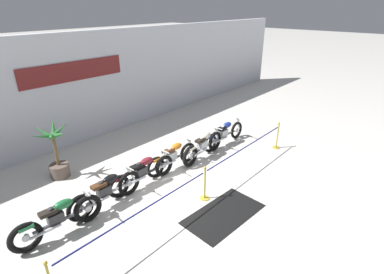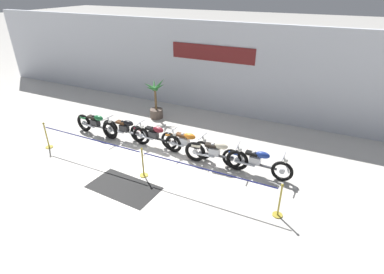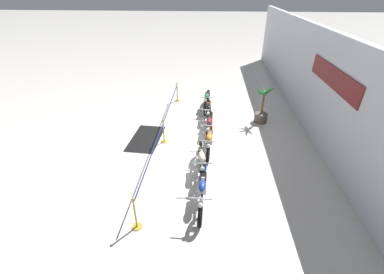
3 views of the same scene
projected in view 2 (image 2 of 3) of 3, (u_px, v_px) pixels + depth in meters
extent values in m
plane|color=silver|center=(160.00, 159.00, 10.84)|extent=(120.00, 120.00, 0.00)
cube|color=silver|center=(215.00, 69.00, 13.97)|extent=(28.00, 0.25, 4.20)
cube|color=maroon|center=(212.00, 53.00, 13.55)|extent=(4.01, 0.04, 0.70)
torus|color=black|center=(110.00, 130.00, 12.06)|extent=(0.76, 0.19, 0.75)
torus|color=black|center=(84.00, 123.00, 12.71)|extent=(0.76, 0.19, 0.75)
cylinder|color=silver|center=(110.00, 130.00, 12.06)|extent=(0.18, 0.09, 0.17)
cylinder|color=silver|center=(84.00, 123.00, 12.71)|extent=(0.18, 0.09, 0.17)
cylinder|color=silver|center=(111.00, 124.00, 11.89)|extent=(0.31, 0.08, 0.59)
cube|color=#2D2D30|center=(95.00, 123.00, 12.34)|extent=(0.37, 0.24, 0.26)
cylinder|color=#2D2D30|center=(95.00, 118.00, 12.22)|extent=(0.19, 0.12, 0.24)
cylinder|color=#2D2D30|center=(94.00, 118.00, 12.26)|extent=(0.19, 0.12, 0.24)
cylinder|color=silver|center=(88.00, 125.00, 12.42)|extent=(0.70, 0.12, 0.07)
cube|color=#47474C|center=(97.00, 126.00, 12.38)|extent=(1.18, 0.14, 0.06)
ellipsoid|color=#1E6B38|center=(98.00, 118.00, 12.11)|extent=(0.47, 0.25, 0.22)
cube|color=black|center=(92.00, 117.00, 12.29)|extent=(0.41, 0.23, 0.09)
cube|color=#1E6B38|center=(84.00, 117.00, 12.57)|extent=(0.33, 0.18, 0.08)
cylinder|color=silver|center=(108.00, 118.00, 11.82)|extent=(0.08, 0.62, 0.04)
sphere|color=silver|center=(110.00, 121.00, 11.85)|extent=(0.14, 0.14, 0.14)
torus|color=black|center=(141.00, 136.00, 11.65)|extent=(0.75, 0.12, 0.75)
torus|color=black|center=(110.00, 128.00, 12.24)|extent=(0.75, 0.12, 0.75)
cylinder|color=silver|center=(141.00, 136.00, 11.65)|extent=(0.18, 0.08, 0.18)
cylinder|color=silver|center=(110.00, 128.00, 12.24)|extent=(0.18, 0.08, 0.18)
cylinder|color=silver|center=(143.00, 130.00, 11.48)|extent=(0.30, 0.06, 0.59)
cube|color=#2D2D30|center=(124.00, 128.00, 11.89)|extent=(0.36, 0.22, 0.26)
cylinder|color=#2D2D30|center=(124.00, 124.00, 11.78)|extent=(0.18, 0.11, 0.24)
cylinder|color=#2D2D30|center=(123.00, 123.00, 11.81)|extent=(0.18, 0.11, 0.24)
cylinder|color=silver|center=(116.00, 131.00, 11.96)|extent=(0.70, 0.07, 0.07)
cube|color=#ADAFB5|center=(126.00, 131.00, 11.94)|extent=(1.22, 0.06, 0.06)
ellipsoid|color=black|center=(128.00, 123.00, 11.68)|extent=(0.46, 0.22, 0.22)
cube|color=#4C2D19|center=(121.00, 122.00, 11.84)|extent=(0.40, 0.20, 0.09)
cube|color=black|center=(111.00, 123.00, 12.10)|extent=(0.32, 0.16, 0.08)
cylinder|color=silver|center=(140.00, 123.00, 11.40)|extent=(0.04, 0.62, 0.04)
sphere|color=silver|center=(142.00, 127.00, 11.44)|extent=(0.14, 0.14, 0.14)
torus|color=black|center=(173.00, 144.00, 11.13)|extent=(0.70, 0.17, 0.70)
torus|color=black|center=(137.00, 134.00, 11.86)|extent=(0.70, 0.17, 0.70)
cylinder|color=silver|center=(173.00, 144.00, 11.13)|extent=(0.16, 0.09, 0.16)
cylinder|color=silver|center=(137.00, 134.00, 11.86)|extent=(0.16, 0.09, 0.16)
cylinder|color=silver|center=(175.00, 137.00, 10.96)|extent=(0.31, 0.07, 0.59)
cube|color=#2D2D30|center=(154.00, 135.00, 11.44)|extent=(0.37, 0.24, 0.26)
cylinder|color=#2D2D30|center=(154.00, 130.00, 11.33)|extent=(0.18, 0.12, 0.24)
cylinder|color=#2D2D30|center=(152.00, 130.00, 11.37)|extent=(0.18, 0.12, 0.24)
cylinder|color=silver|center=(145.00, 137.00, 11.53)|extent=(0.70, 0.11, 0.07)
cube|color=black|center=(155.00, 138.00, 11.49)|extent=(1.35, 0.14, 0.06)
ellipsoid|color=maroon|center=(158.00, 130.00, 11.22)|extent=(0.47, 0.25, 0.22)
cube|color=black|center=(150.00, 129.00, 11.40)|extent=(0.41, 0.22, 0.09)
cube|color=maroon|center=(138.00, 128.00, 11.73)|extent=(0.33, 0.18, 0.08)
cylinder|color=silver|center=(173.00, 130.00, 10.89)|extent=(0.07, 0.62, 0.04)
sphere|color=silver|center=(175.00, 134.00, 10.92)|extent=(0.14, 0.14, 0.14)
torus|color=black|center=(203.00, 150.00, 10.70)|extent=(0.71, 0.14, 0.71)
torus|color=black|center=(169.00, 141.00, 11.32)|extent=(0.71, 0.14, 0.71)
cylinder|color=silver|center=(203.00, 150.00, 10.70)|extent=(0.17, 0.09, 0.17)
cylinder|color=silver|center=(169.00, 141.00, 11.32)|extent=(0.17, 0.09, 0.17)
cylinder|color=silver|center=(205.00, 144.00, 10.53)|extent=(0.31, 0.07, 0.59)
cube|color=silver|center=(184.00, 141.00, 10.96)|extent=(0.37, 0.24, 0.26)
cylinder|color=silver|center=(185.00, 137.00, 10.85)|extent=(0.18, 0.12, 0.24)
cylinder|color=silver|center=(183.00, 136.00, 10.88)|extent=(0.18, 0.12, 0.24)
cylinder|color=silver|center=(175.00, 144.00, 11.04)|extent=(0.70, 0.11, 0.07)
cube|color=#47474C|center=(186.00, 145.00, 11.00)|extent=(1.15, 0.13, 0.06)
ellipsoid|color=orange|center=(190.00, 136.00, 10.74)|extent=(0.47, 0.25, 0.22)
cube|color=#4C2D19|center=(181.00, 135.00, 10.91)|extent=(0.41, 0.22, 0.09)
cube|color=orange|center=(170.00, 135.00, 11.18)|extent=(0.33, 0.18, 0.08)
cylinder|color=silver|center=(203.00, 136.00, 10.46)|extent=(0.07, 0.62, 0.04)
sphere|color=silver|center=(205.00, 140.00, 10.49)|extent=(0.14, 0.14, 0.14)
torus|color=black|center=(237.00, 160.00, 10.04)|extent=(0.77, 0.18, 0.76)
torus|color=black|center=(195.00, 152.00, 10.54)|extent=(0.77, 0.18, 0.76)
cylinder|color=silver|center=(237.00, 160.00, 10.04)|extent=(0.18, 0.09, 0.18)
cylinder|color=silver|center=(195.00, 152.00, 10.54)|extent=(0.18, 0.09, 0.18)
cylinder|color=silver|center=(240.00, 153.00, 9.88)|extent=(0.31, 0.08, 0.59)
cube|color=silver|center=(214.00, 152.00, 10.24)|extent=(0.37, 0.25, 0.26)
cylinder|color=silver|center=(216.00, 147.00, 10.13)|extent=(0.19, 0.12, 0.24)
cylinder|color=silver|center=(213.00, 146.00, 10.16)|extent=(0.19, 0.12, 0.24)
cylinder|color=silver|center=(205.00, 155.00, 10.28)|extent=(0.70, 0.12, 0.07)
cube|color=#47474C|center=(216.00, 155.00, 10.28)|extent=(1.22, 0.15, 0.06)
ellipsoid|color=beige|center=(221.00, 146.00, 10.04)|extent=(0.47, 0.25, 0.22)
cube|color=black|center=(211.00, 145.00, 10.18)|extent=(0.41, 0.23, 0.09)
cube|color=beige|center=(196.00, 145.00, 10.40)|extent=(0.33, 0.18, 0.08)
cylinder|color=silver|center=(238.00, 146.00, 9.80)|extent=(0.08, 0.62, 0.04)
sphere|color=silver|center=(240.00, 150.00, 9.84)|extent=(0.14, 0.14, 0.14)
torus|color=black|center=(282.00, 171.00, 9.50)|extent=(0.71, 0.12, 0.71)
torus|color=black|center=(232.00, 159.00, 10.19)|extent=(0.71, 0.12, 0.71)
cylinder|color=silver|center=(282.00, 171.00, 9.50)|extent=(0.17, 0.08, 0.17)
cylinder|color=silver|center=(232.00, 159.00, 10.19)|extent=(0.17, 0.08, 0.17)
cylinder|color=silver|center=(286.00, 164.00, 9.33)|extent=(0.30, 0.06, 0.59)
cube|color=silver|center=(255.00, 160.00, 9.79)|extent=(0.37, 0.23, 0.26)
cylinder|color=silver|center=(257.00, 155.00, 9.68)|extent=(0.18, 0.11, 0.24)
cylinder|color=silver|center=(254.00, 155.00, 9.71)|extent=(0.18, 0.11, 0.24)
cylinder|color=silver|center=(245.00, 164.00, 9.87)|extent=(0.70, 0.09, 0.07)
cube|color=#47474C|center=(256.00, 164.00, 9.83)|extent=(1.35, 0.09, 0.06)
ellipsoid|color=navy|center=(263.00, 155.00, 9.58)|extent=(0.47, 0.23, 0.22)
cube|color=black|center=(252.00, 153.00, 9.74)|extent=(0.40, 0.21, 0.09)
cube|color=navy|center=(234.00, 152.00, 10.05)|extent=(0.32, 0.17, 0.08)
cylinder|color=silver|center=(284.00, 156.00, 9.26)|extent=(0.05, 0.62, 0.04)
sphere|color=silver|center=(286.00, 161.00, 9.29)|extent=(0.14, 0.14, 0.14)
cylinder|color=brown|center=(156.00, 113.00, 14.03)|extent=(0.60, 0.60, 0.43)
cylinder|color=brown|center=(156.00, 99.00, 13.70)|extent=(0.10, 0.10, 0.99)
cone|color=#286B2D|center=(159.00, 87.00, 13.32)|extent=(0.61, 0.18, 0.43)
cone|color=#286B2D|center=(160.00, 84.00, 13.48)|extent=(0.44, 0.55, 0.60)
cone|color=#286B2D|center=(154.00, 84.00, 13.64)|extent=(0.47, 0.58, 0.51)
cone|color=#286B2D|center=(150.00, 86.00, 13.55)|extent=(0.67, 0.18, 0.34)
cone|color=#286B2D|center=(151.00, 88.00, 13.35)|extent=(0.36, 0.51, 0.39)
cone|color=#286B2D|center=(154.00, 89.00, 13.22)|extent=(0.34, 0.58, 0.41)
cylinder|color=gold|center=(49.00, 147.00, 11.59)|extent=(0.28, 0.28, 0.03)
cylinder|color=gold|center=(47.00, 136.00, 11.37)|extent=(0.05, 0.05, 0.95)
sphere|color=gold|center=(43.00, 124.00, 11.13)|extent=(0.08, 0.08, 0.08)
cylinder|color=navy|center=(89.00, 139.00, 10.35)|extent=(4.20, 0.04, 0.04)
cylinder|color=navy|center=(205.00, 169.00, 8.66)|extent=(4.20, 0.04, 0.04)
cylinder|color=gold|center=(144.00, 175.00, 9.90)|extent=(0.28, 0.28, 0.03)
cylinder|color=gold|center=(143.00, 163.00, 9.68)|extent=(0.05, 0.05, 0.95)
sphere|color=gold|center=(142.00, 149.00, 9.44)|extent=(0.08, 0.08, 0.08)
cylinder|color=gold|center=(277.00, 215.00, 8.22)|extent=(0.28, 0.28, 0.03)
cylinder|color=gold|center=(280.00, 201.00, 7.99)|extent=(0.05, 0.05, 0.95)
sphere|color=gold|center=(282.00, 185.00, 7.75)|extent=(0.08, 0.08, 0.08)
cube|color=black|center=(124.00, 187.00, 9.33)|extent=(2.30, 1.34, 0.01)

